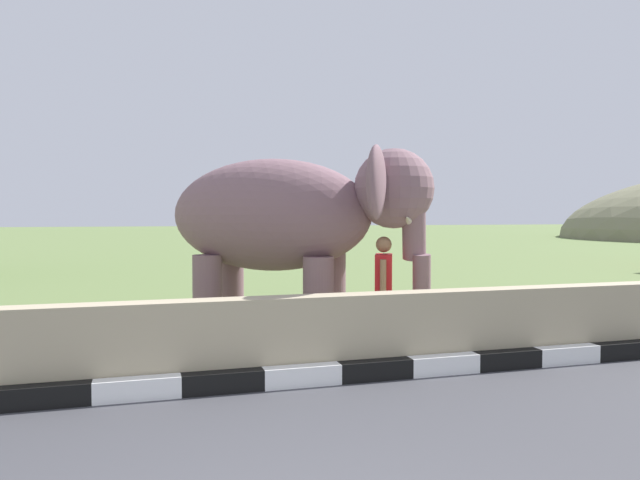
% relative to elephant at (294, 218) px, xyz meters
% --- Properties ---
extents(striped_curb, '(16.20, 0.20, 0.24)m').
position_rel_elephant_xyz_m(striped_curb, '(-1.83, -2.24, -1.80)').
color(striped_curb, white).
rests_on(striped_curb, ground_plane).
extents(barrier_parapet, '(28.00, 0.36, 1.00)m').
position_rel_elephant_xyz_m(barrier_parapet, '(0.52, -1.94, -1.42)').
color(barrier_parapet, tan).
rests_on(barrier_parapet, ground_plane).
extents(elephant, '(3.95, 3.46, 2.93)m').
position_rel_elephant_xyz_m(elephant, '(0.00, 0.00, 0.00)').
color(elephant, '#7F5D66').
rests_on(elephant, ground_plane).
extents(person_handler, '(0.38, 0.61, 1.66)m').
position_rel_elephant_xyz_m(person_handler, '(1.14, -0.77, -0.99)').
color(person_handler, navy).
rests_on(person_handler, ground_plane).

